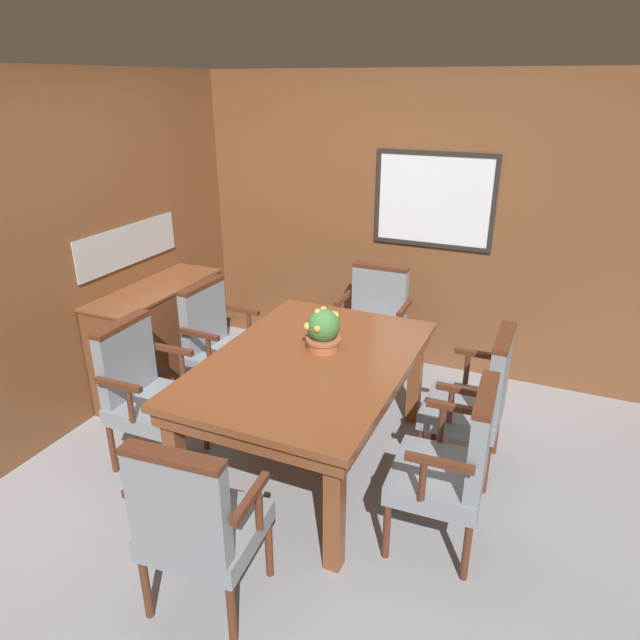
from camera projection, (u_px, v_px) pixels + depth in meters
ground_plane at (288, 472)px, 3.72m from camera, size 14.00×14.00×0.00m
wall_back at (387, 224)px, 4.86m from camera, size 7.20×0.08×2.45m
wall_left at (63, 261)px, 3.87m from camera, size 0.08×7.20×2.45m
dining_table at (310, 372)px, 3.57m from camera, size 1.18×1.74×0.77m
chair_head_far at (374, 321)px, 4.70m from camera, size 0.56×0.48×0.97m
chair_left_far at (218, 341)px, 4.33m from camera, size 0.50×0.57×0.97m
chair_head_near at (196, 521)px, 2.56m from camera, size 0.58×0.52×0.97m
chair_right_near at (453, 463)px, 2.95m from camera, size 0.50×0.57×0.97m
chair_right_far at (476, 397)px, 3.57m from camera, size 0.48×0.56×0.97m
chair_left_near at (145, 388)px, 3.67m from camera, size 0.49×0.56×0.97m
potted_plant at (323, 330)px, 3.61m from camera, size 0.23×0.24×0.28m
sideboard_cabinet at (161, 338)px, 4.59m from camera, size 0.45×1.21×0.88m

